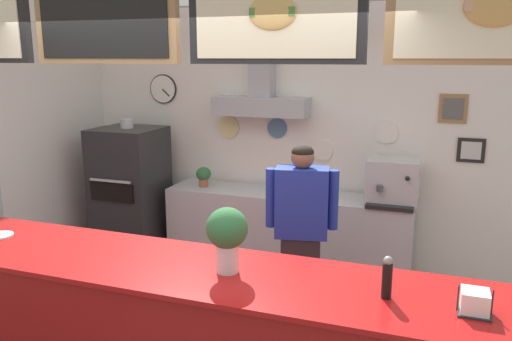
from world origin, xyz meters
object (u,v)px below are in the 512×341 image
object	(u,v)px
napkin_holder	(475,303)
basil_vase	(227,235)
potted_oregano	(303,181)
condiment_plate	(0,235)
shop_worker	(301,239)
espresso_machine	(393,182)
potted_rosemary	(204,175)
pizza_oven	(131,195)
pepper_grinder	(387,278)

from	to	relation	value
napkin_holder	basil_vase	bearing A→B (deg)	177.55
potted_oregano	condiment_plate	distance (m)	2.92
potted_oregano	condiment_plate	world-z (taller)	potted_oregano
napkin_holder	condiment_plate	bearing A→B (deg)	178.42
shop_worker	condiment_plate	world-z (taller)	shop_worker
espresso_machine	napkin_holder	xyz separation A→B (m)	(0.60, -2.53, 0.04)
basil_vase	espresso_machine	bearing A→B (deg)	74.28
basil_vase	condiment_plate	size ratio (longest dim) A/B	2.24
potted_oregano	potted_rosemary	distance (m)	1.12
espresso_machine	potted_rosemary	bearing A→B (deg)	-179.96
shop_worker	condiment_plate	distance (m)	2.19
shop_worker	potted_rosemary	bearing A→B (deg)	-52.18
potted_rosemary	potted_oregano	bearing A→B (deg)	3.39
condiment_plate	basil_vase	bearing A→B (deg)	-0.91
shop_worker	basil_vase	bearing A→B (deg)	73.49
pizza_oven	potted_oregano	world-z (taller)	pizza_oven
pizza_oven	napkin_holder	distance (m)	4.16
potted_oregano	basil_vase	xyz separation A→B (m)	(0.21, -2.54, 0.28)
pizza_oven	napkin_holder	size ratio (longest dim) A/B	10.27
espresso_machine	basil_vase	xyz separation A→B (m)	(-0.70, -2.48, 0.21)
basil_vase	pepper_grinder	xyz separation A→B (m)	(0.88, -0.03, -0.11)
condiment_plate	napkin_holder	bearing A→B (deg)	-1.58
basil_vase	condiment_plate	xyz separation A→B (m)	(-1.69, 0.03, -0.21)
napkin_holder	shop_worker	bearing A→B (deg)	132.12
shop_worker	potted_rosemary	size ratio (longest dim) A/B	7.45
pizza_oven	potted_rosemary	size ratio (longest dim) A/B	7.47
pizza_oven	basil_vase	bearing A→B (deg)	-46.80
potted_rosemary	napkin_holder	size ratio (longest dim) A/B	1.37
napkin_holder	condiment_plate	distance (m)	2.98
potted_rosemary	pizza_oven	bearing A→B (deg)	-165.92
shop_worker	napkin_holder	bearing A→B (deg)	120.41
shop_worker	espresso_machine	distance (m)	1.37
napkin_holder	pepper_grinder	world-z (taller)	pepper_grinder
shop_worker	espresso_machine	bearing A→B (deg)	-127.61
condiment_plate	pepper_grinder	bearing A→B (deg)	-1.36
shop_worker	basil_vase	xyz separation A→B (m)	(-0.11, -1.26, 0.44)
condiment_plate	espresso_machine	bearing A→B (deg)	45.77
potted_rosemary	napkin_holder	distance (m)	3.64
potted_oregano	potted_rosemary	world-z (taller)	potted_oregano
shop_worker	napkin_holder	size ratio (longest dim) A/B	10.24
shop_worker	potted_rosemary	distance (m)	1.88
pizza_oven	pepper_grinder	distance (m)	3.82
pizza_oven	shop_worker	distance (m)	2.46
napkin_holder	pepper_grinder	size ratio (longest dim) A/B	0.71
espresso_machine	potted_rosemary	xyz separation A→B (m)	(-2.02, -0.00, -0.09)
potted_oregano	pepper_grinder	xyz separation A→B (m)	(1.09, -2.58, 0.17)
potted_rosemary	espresso_machine	bearing A→B (deg)	0.04
pizza_oven	potted_rosemary	bearing A→B (deg)	14.08
potted_rosemary	napkin_holder	bearing A→B (deg)	-44.07
napkin_holder	pepper_grinder	distance (m)	0.42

